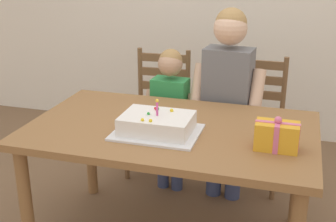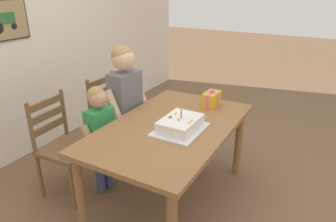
# 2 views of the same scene
# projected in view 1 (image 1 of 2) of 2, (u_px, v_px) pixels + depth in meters

# --- Properties ---
(dining_table) EXTENTS (1.55, 0.94, 0.73)m
(dining_table) POSITION_uv_depth(u_px,v_px,m) (171.00, 142.00, 2.46)
(dining_table) COLOR olive
(dining_table) RESTS_ON ground
(birthday_cake) EXTENTS (0.44, 0.34, 0.19)m
(birthday_cake) POSITION_uv_depth(u_px,v_px,m) (157.00, 125.00, 2.33)
(birthday_cake) COLOR silver
(birthday_cake) RESTS_ON dining_table
(gift_box_red_large) EXTENTS (0.21, 0.13, 0.17)m
(gift_box_red_large) POSITION_uv_depth(u_px,v_px,m) (277.00, 136.00, 2.14)
(gift_box_red_large) COLOR gold
(gift_box_red_large) RESTS_ON dining_table
(chair_left) EXTENTS (0.44, 0.44, 0.92)m
(chair_left) POSITION_uv_depth(u_px,v_px,m) (159.00, 112.00, 3.42)
(chair_left) COLOR brown
(chair_left) RESTS_ON ground
(chair_right) EXTENTS (0.43, 0.43, 0.92)m
(chair_right) POSITION_uv_depth(u_px,v_px,m) (253.00, 121.00, 3.23)
(chair_right) COLOR brown
(chair_right) RESTS_ON ground
(child_older) EXTENTS (0.49, 0.28, 1.30)m
(child_older) POSITION_uv_depth(u_px,v_px,m) (228.00, 88.00, 2.90)
(child_older) COLOR #38426B
(child_older) RESTS_ON ground
(child_younger) EXTENTS (0.38, 0.22, 1.02)m
(child_younger) POSITION_uv_depth(u_px,v_px,m) (170.00, 107.00, 3.06)
(child_younger) COLOR #38426B
(child_younger) RESTS_ON ground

